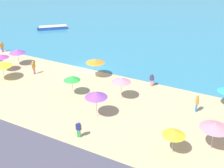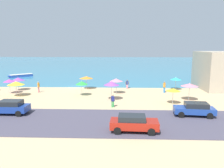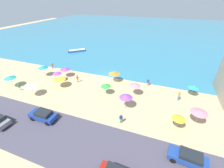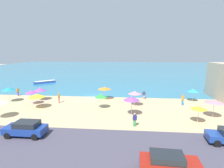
# 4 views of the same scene
# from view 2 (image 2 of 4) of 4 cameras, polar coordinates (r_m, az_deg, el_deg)

# --- Properties ---
(ground_plane) EXTENTS (160.00, 160.00, 0.00)m
(ground_plane) POSITION_cam_2_polar(r_m,az_deg,el_deg) (39.95, -9.10, -0.88)
(ground_plane) COLOR tan
(sea) EXTENTS (150.00, 110.00, 0.05)m
(sea) POSITION_cam_2_polar(r_m,az_deg,el_deg) (94.10, -2.59, 5.37)
(sea) COLOR teal
(sea) RESTS_ON ground_plane
(coastal_road) EXTENTS (80.00, 8.00, 0.06)m
(coastal_road) POSITION_cam_2_polar(r_m,az_deg,el_deg) (23.10, -17.87, -9.10)
(coastal_road) COLOR #484454
(coastal_road) RESTS_ON ground_plane
(beach_umbrella_0) EXTENTS (2.13, 2.13, 2.71)m
(beach_umbrella_0) POSITION_cam_2_polar(r_m,az_deg,el_deg) (29.68, -0.15, 0.20)
(beach_umbrella_0) COLOR #B2B2B7
(beach_umbrella_0) RESTS_ON ground_plane
(beach_umbrella_2) EXTENTS (1.81, 1.81, 2.14)m
(beach_umbrella_2) POSITION_cam_2_polar(r_m,az_deg,el_deg) (28.79, 15.69, -1.44)
(beach_umbrella_2) COLOR #B2B2B7
(beach_umbrella_2) RESTS_ON ground_plane
(beach_umbrella_3) EXTENTS (1.89, 1.89, 2.23)m
(beach_umbrella_3) POSITION_cam_2_polar(r_m,az_deg,el_deg) (38.40, 16.33, 1.36)
(beach_umbrella_3) COLOR #B2B2B7
(beach_umbrella_3) RESTS_ON ground_plane
(beach_umbrella_5) EXTENTS (1.84, 1.84, 2.36)m
(beach_umbrella_5) POSITION_cam_2_polar(r_m,az_deg,el_deg) (37.42, -25.26, 0.82)
(beach_umbrella_5) COLOR #B2B2B7
(beach_umbrella_5) RESTS_ON ground_plane
(beach_umbrella_6) EXTENTS (2.00, 2.00, 2.46)m
(beach_umbrella_6) POSITION_cam_2_polar(r_m,az_deg,el_deg) (33.83, 1.10, 1.05)
(beach_umbrella_6) COLOR #B2B2B7
(beach_umbrella_6) RESTS_ON ground_plane
(beach_umbrella_7) EXTENTS (1.82, 1.82, 2.27)m
(beach_umbrella_7) POSITION_cam_2_polar(r_m,az_deg,el_deg) (32.78, -7.92, 0.29)
(beach_umbrella_7) COLOR #B2B2B7
(beach_umbrella_7) RESTS_ON ground_plane
(beach_umbrella_8) EXTENTS (2.42, 2.42, 2.31)m
(beach_umbrella_8) POSITION_cam_2_polar(r_m,az_deg,el_deg) (35.12, -23.83, 0.20)
(beach_umbrella_8) COLOR #B2B2B7
(beach_umbrella_8) RESTS_ON ground_plane
(beach_umbrella_9) EXTENTS (2.16, 2.16, 2.28)m
(beach_umbrella_9) POSITION_cam_2_polar(r_m,az_deg,el_deg) (39.64, -23.35, 1.20)
(beach_umbrella_9) COLOR #B2B2B7
(beach_umbrella_9) RESTS_ON ground_plane
(beach_umbrella_11) EXTENTS (2.27, 2.27, 2.31)m
(beach_umbrella_11) POSITION_cam_2_polar(r_m,az_deg,el_deg) (37.71, -6.74, 1.71)
(beach_umbrella_11) COLOR #B2B2B7
(beach_umbrella_11) RESTS_ON ground_plane
(beach_umbrella_12) EXTENTS (2.31, 2.31, 2.44)m
(beach_umbrella_12) POSITION_cam_2_polar(r_m,az_deg,el_deg) (31.31, 19.60, -0.23)
(beach_umbrella_12) COLOR #B2B2B7
(beach_umbrella_12) RESTS_ON ground_plane
(bather_0) EXTENTS (0.57, 0.24, 1.58)m
(bather_0) POSITION_cam_2_polar(r_m,az_deg,el_deg) (38.22, 3.98, 0.09)
(bather_0) COLOR pink
(bather_0) RESTS_ON ground_plane
(bather_1) EXTENTS (0.36, 0.52, 1.81)m
(bather_1) POSITION_cam_2_polar(r_m,az_deg,el_deg) (35.78, 13.51, -0.61)
(bather_1) COLOR #2C78BF
(bather_1) RESTS_ON ground_plane
(bather_2) EXTENTS (0.27, 0.56, 1.79)m
(bather_2) POSITION_cam_2_polar(r_m,az_deg,el_deg) (36.96, -18.66, -0.56)
(bather_2) COLOR #E07B85
(bather_2) RESTS_ON ground_plane
(bather_5) EXTENTS (0.55, 0.31, 1.62)m
(bather_5) POSITION_cam_2_polar(r_m,az_deg,el_deg) (26.53, 0.19, -4.20)
(bather_5) COLOR green
(bather_5) RESTS_ON ground_plane
(parked_car_1) EXTENTS (4.20, 1.93, 1.45)m
(parked_car_1) POSITION_cam_2_polar(r_m,az_deg,el_deg) (19.16, 5.68, -10.07)
(parked_car_1) COLOR maroon
(parked_car_1) RESTS_ON coastal_road
(parked_car_2) EXTENTS (4.28, 2.12, 1.44)m
(parked_car_2) POSITION_cam_2_polar(r_m,az_deg,el_deg) (24.72, 20.76, -6.10)
(parked_car_2) COLOR navy
(parked_car_2) RESTS_ON coastal_road
(parked_car_4) EXTENTS (4.09, 1.90, 1.51)m
(parked_car_4) POSITION_cam_2_polar(r_m,az_deg,el_deg) (26.21, -25.19, -5.45)
(parked_car_4) COLOR navy
(parked_car_4) RESTS_ON coastal_road
(skiff_nearshore) EXTENTS (4.90, 4.53, 0.64)m
(skiff_nearshore) POSITION_cam_2_polar(r_m,az_deg,el_deg) (57.13, -22.67, 2.07)
(skiff_nearshore) COLOR #2A4BA2
(skiff_nearshore) RESTS_ON sea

